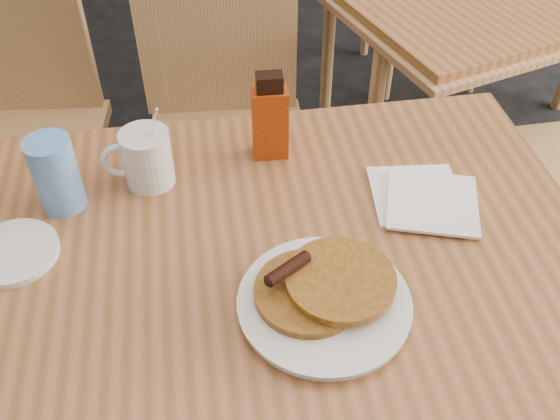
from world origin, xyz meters
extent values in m
cube|color=#9C5837|center=(-0.03, 0.03, 0.73)|extent=(1.14, 0.77, 0.04)
cube|color=tan|center=(-0.03, 0.03, 0.71)|extent=(1.18, 0.81, 0.02)
cylinder|color=tan|center=(0.46, 0.33, 0.35)|extent=(0.04, 0.04, 0.71)
cylinder|color=tan|center=(0.38, 0.73, 0.35)|extent=(0.04, 0.04, 0.71)
cube|color=tan|center=(-0.04, 0.66, 0.46)|extent=(0.45, 0.45, 0.04)
cube|color=tan|center=(-0.04, 0.85, 0.71)|extent=(0.43, 0.06, 0.47)
cylinder|color=tan|center=(-0.22, 0.49, 0.22)|extent=(0.04, 0.04, 0.44)
cylinder|color=tan|center=(0.13, 0.83, 0.22)|extent=(0.04, 0.04, 0.44)
cylinder|color=tan|center=(0.68, 1.52, 0.24)|extent=(0.04, 0.04, 0.48)
cylinder|color=tan|center=(1.06, 1.90, 0.24)|extent=(0.04, 0.04, 0.48)
cylinder|color=tan|center=(0.69, 0.18, 0.23)|extent=(0.04, 0.04, 0.47)
cube|color=tan|center=(-0.60, 0.79, 0.43)|extent=(0.44, 0.44, 0.04)
cube|color=tan|center=(-0.60, 0.97, 0.67)|extent=(0.41, 0.08, 0.44)
cylinder|color=tan|center=(-0.44, 0.95, 0.21)|extent=(0.04, 0.04, 0.41)
cylinder|color=silver|center=(0.05, -0.11, 0.76)|extent=(0.25, 0.25, 0.02)
cylinder|color=silver|center=(0.05, -0.11, 0.77)|extent=(0.26, 0.26, 0.01)
cylinder|color=#9D6521|center=(0.03, -0.10, 0.78)|extent=(0.16, 0.16, 0.01)
cylinder|color=#9D6521|center=(0.08, -0.10, 0.79)|extent=(0.17, 0.17, 0.01)
cylinder|color=black|center=(0.00, -0.08, 0.81)|extent=(0.08, 0.06, 0.02)
cylinder|color=silver|center=(-0.21, 0.22, 0.80)|extent=(0.09, 0.09, 0.11)
torus|color=silver|center=(-0.26, 0.22, 0.80)|extent=(0.07, 0.01, 0.07)
cylinder|color=black|center=(-0.21, 0.22, 0.85)|extent=(0.08, 0.08, 0.01)
cylinder|color=silver|center=(-0.20, 0.22, 0.84)|extent=(0.05, 0.04, 0.15)
cube|color=maroon|center=(0.02, 0.27, 0.82)|extent=(0.07, 0.05, 0.14)
cube|color=black|center=(0.02, 0.27, 0.91)|extent=(0.05, 0.03, 0.03)
cube|color=white|center=(0.27, 0.11, 0.75)|extent=(0.17, 0.17, 0.01)
cube|color=white|center=(0.28, 0.08, 0.76)|extent=(0.20, 0.20, 0.01)
cylinder|color=#5889CF|center=(-0.36, 0.18, 0.82)|extent=(0.08, 0.08, 0.14)
cylinder|color=silver|center=(-0.43, 0.07, 0.76)|extent=(0.19, 0.19, 0.01)
camera|label=1|loc=(-0.10, -0.68, 1.51)|focal=40.00mm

